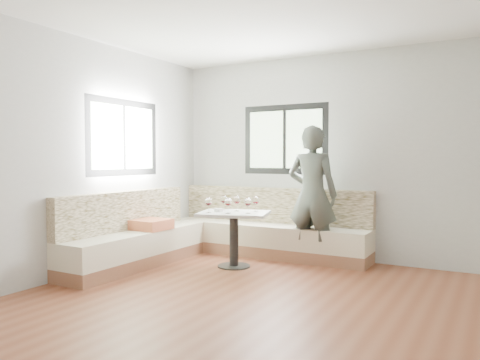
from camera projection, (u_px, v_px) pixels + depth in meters
name	position (u px, v px, depth m)	size (l,w,h in m)	color
room	(260.00, 154.00, 4.21)	(5.01, 5.01, 2.81)	brown
banquette	(212.00, 235.00, 6.35)	(2.90, 2.80, 0.95)	brown
table	(234.00, 226.00, 5.92)	(1.01, 0.88, 0.70)	black
person	(312.00, 195.00, 6.11)	(0.66, 0.43, 1.81)	#474D46
olive_ramekin	(218.00, 210.00, 5.93)	(0.11, 0.11, 0.04)	white
wine_glass_a	(209.00, 202.00, 5.80)	(0.09, 0.09, 0.20)	white
wine_glass_b	(228.00, 202.00, 5.73)	(0.09, 0.09, 0.20)	white
wine_glass_c	(248.00, 202.00, 5.75)	(0.09, 0.09, 0.20)	white
wine_glass_d	(237.00, 200.00, 6.00)	(0.09, 0.09, 0.20)	white
wine_glass_e	(256.00, 201.00, 5.97)	(0.09, 0.09, 0.20)	white
wine_glass_f	(224.00, 200.00, 6.11)	(0.09, 0.09, 0.20)	white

